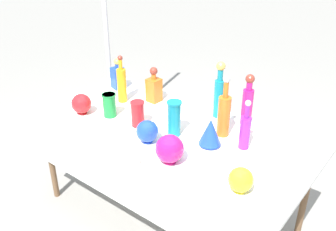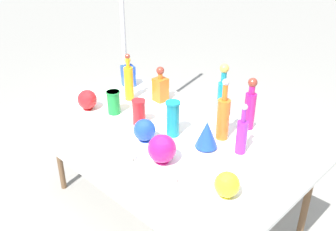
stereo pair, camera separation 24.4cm
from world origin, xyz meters
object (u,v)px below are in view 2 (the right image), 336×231
round_bowl_2 (87,100)px  canopy_pole (123,34)px  tall_bottle_0 (129,82)px  tall_bottle_3 (242,135)px  tall_bottle_2 (250,106)px  square_decanter_0 (128,74)px  round_bowl_3 (162,149)px  slender_vase_2 (173,118)px  round_bowl_1 (144,130)px  cardboard_box_behind_left (267,172)px  slender_vase_0 (114,102)px  slender_vase_1 (139,111)px  fluted_vase_0 (207,134)px  tall_bottle_1 (222,95)px  round_bowl_0 (227,185)px  square_decanter_1 (160,87)px  tall_bottle_4 (223,117)px

round_bowl_2 → canopy_pole: canopy_pole is taller
tall_bottle_0 → tall_bottle_3: 1.04m
tall_bottle_2 → tall_bottle_0: bearing=-163.7°
square_decanter_0 → round_bowl_3: size_ratio=1.46×
slender_vase_2 → round_bowl_1: bearing=-114.4°
cardboard_box_behind_left → slender_vase_0: bearing=-129.0°
slender_vase_1 → fluted_vase_0: bearing=9.9°
slender_vase_2 → slender_vase_0: bearing=-171.7°
fluted_vase_0 → canopy_pole: size_ratio=0.07×
tall_bottle_1 → cardboard_box_behind_left: tall_bottle_1 is taller
round_bowl_0 → tall_bottle_1: bearing=129.4°
square_decanter_1 → fluted_vase_0: square_decanter_1 is taller
slender_vase_0 → round_bowl_1: (0.43, -0.10, -0.01)m
cardboard_box_behind_left → round_bowl_0: bearing=-72.4°
fluted_vase_0 → round_bowl_1: bearing=-147.5°
slender_vase_0 → round_bowl_0: bearing=-8.5°
square_decanter_1 → cardboard_box_behind_left: 1.15m
square_decanter_1 → fluted_vase_0: 0.72m
round_bowl_3 → tall_bottle_2: bearing=79.4°
tall_bottle_2 → round_bowl_0: 0.74m
round_bowl_1 → tall_bottle_3: bearing=31.7°
fluted_vase_0 → round_bowl_1: (-0.33, -0.21, -0.02)m
square_decanter_1 → slender_vase_0: bearing=-103.1°
tall_bottle_1 → slender_vase_1: bearing=-128.4°
tall_bottle_2 → cardboard_box_behind_left: bearing=94.9°
cardboard_box_behind_left → tall_bottle_0: bearing=-140.3°
round_bowl_1 → cardboard_box_behind_left: (0.33, 1.05, -0.70)m
square_decanter_0 → slender_vase_2: bearing=-21.2°
tall_bottle_0 → cardboard_box_behind_left: 1.36m
tall_bottle_1 → cardboard_box_behind_left: size_ratio=1.03×
round_bowl_3 → canopy_pole: 1.80m
round_bowl_1 → tall_bottle_0: bearing=148.4°
round_bowl_0 → slender_vase_2: bearing=158.3°
tall_bottle_4 → square_decanter_0: tall_bottle_4 is taller
round_bowl_1 → cardboard_box_behind_left: bearing=72.3°
round_bowl_1 → tall_bottle_1: bearing=73.5°
tall_bottle_0 → round_bowl_3: bearing=-28.0°
tall_bottle_0 → tall_bottle_2: bearing=16.3°
round_bowl_1 → square_decanter_1: bearing=125.8°
tall_bottle_2 → round_bowl_2: size_ratio=2.40×
square_decanter_0 → round_bowl_3: bearing=-30.4°
fluted_vase_0 → round_bowl_1: fluted_vase_0 is taller
round_bowl_0 → square_decanter_1: bearing=152.1°
square_decanter_0 → canopy_pole: canopy_pole is taller
square_decanter_0 → fluted_vase_0: (1.06, -0.28, -0.01)m
tall_bottle_2 → round_bowl_2: (-0.99, -0.59, -0.08)m
tall_bottle_1 → square_decanter_1: tall_bottle_1 is taller
slender_vase_2 → round_bowl_1: size_ratio=1.61×
tall_bottle_1 → round_bowl_3: size_ratio=2.35×
tall_bottle_2 → fluted_vase_0: (-0.04, -0.38, -0.07)m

